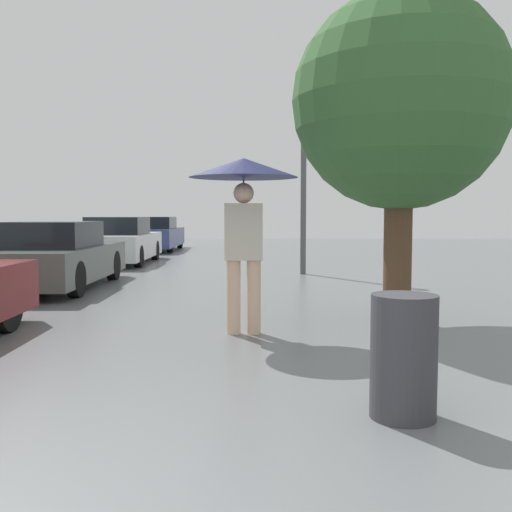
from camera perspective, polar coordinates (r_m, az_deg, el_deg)
pedestrian at (r=6.44m, az=-1.25°, el=6.56°), size 1.23×1.23×1.99m
parked_car_second at (r=11.20m, az=-19.50°, el=-0.09°), size 1.71×4.15×1.23m
parked_car_third at (r=16.38m, az=-13.45°, el=1.38°), size 1.69×4.15×1.29m
parked_car_farthest at (r=22.00m, az=-10.19°, el=2.13°), size 1.80×4.53×1.28m
tree at (r=7.50m, az=14.23°, el=14.59°), size 2.68×2.68×4.10m
street_lamp at (r=13.10m, az=4.78°, el=8.81°), size 0.27×0.27×4.14m
trash_bin at (r=3.98m, az=14.54°, el=-9.69°), size 0.44×0.44×0.83m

